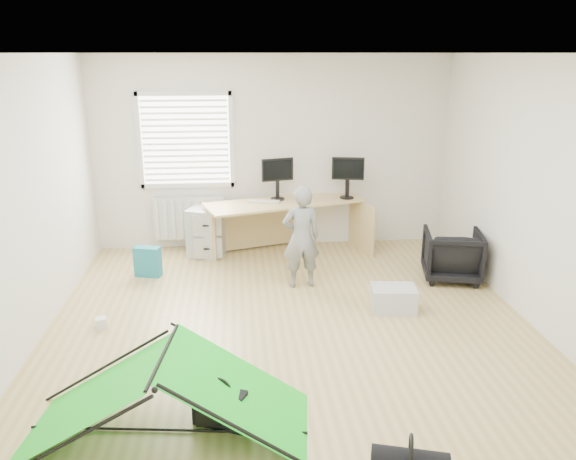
{
  "coord_description": "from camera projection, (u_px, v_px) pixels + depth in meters",
  "views": [
    {
      "loc": [
        -0.51,
        -5.11,
        2.7
      ],
      "look_at": [
        0.0,
        0.4,
        0.95
      ],
      "focal_mm": 35.0,
      "sensor_mm": 36.0,
      "label": 1
    }
  ],
  "objects": [
    {
      "name": "ground",
      "position": [
        292.0,
        331.0,
        5.71
      ],
      "size": [
        5.5,
        5.5,
        0.0
      ],
      "primitive_type": "plane",
      "color": "tan",
      "rests_on": "ground"
    },
    {
      "name": "back_wall",
      "position": [
        273.0,
        153.0,
        7.92
      ],
      "size": [
        5.0,
        0.02,
        2.7
      ],
      "primitive_type": "cube",
      "color": "silver",
      "rests_on": "ground"
    },
    {
      "name": "window",
      "position": [
        186.0,
        140.0,
        7.71
      ],
      "size": [
        1.2,
        0.06,
        1.2
      ],
      "primitive_type": "cube",
      "color": "silver",
      "rests_on": "back_wall"
    },
    {
      "name": "radiator",
      "position": [
        190.0,
        218.0,
        8.0
      ],
      "size": [
        1.0,
        0.12,
        0.6
      ],
      "primitive_type": "cube",
      "color": "silver",
      "rests_on": "back_wall"
    },
    {
      "name": "desk",
      "position": [
        285.0,
        227.0,
        7.84
      ],
      "size": [
        2.3,
        1.31,
        0.75
      ],
      "primitive_type": "cube",
      "rotation": [
        0.0,
        0.0,
        0.3
      ],
      "color": "tan",
      "rests_on": "ground"
    },
    {
      "name": "filing_cabinet",
      "position": [
        208.0,
        230.0,
        7.82
      ],
      "size": [
        0.61,
        0.7,
        0.68
      ],
      "primitive_type": "cube",
      "rotation": [
        0.0,
        0.0,
        -0.36
      ],
      "color": "#AFB1B5",
      "rests_on": "ground"
    },
    {
      "name": "monitor_left",
      "position": [
        277.0,
        185.0,
        7.75
      ],
      "size": [
        0.46,
        0.2,
        0.43
      ],
      "primitive_type": "cube",
      "rotation": [
        0.0,
        0.0,
        0.25
      ],
      "color": "black",
      "rests_on": "desk"
    },
    {
      "name": "monitor_right",
      "position": [
        347.0,
        183.0,
        7.82
      ],
      "size": [
        0.46,
        0.19,
        0.43
      ],
      "primitive_type": "cube",
      "rotation": [
        0.0,
        0.0,
        -0.21
      ],
      "color": "black",
      "rests_on": "desk"
    },
    {
      "name": "keyboard",
      "position": [
        264.0,
        201.0,
        7.68
      ],
      "size": [
        0.46,
        0.24,
        0.02
      ],
      "primitive_type": "cube",
      "rotation": [
        0.0,
        0.0,
        -0.22
      ],
      "color": "beige",
      "rests_on": "desk"
    },
    {
      "name": "thermos",
      "position": [
        348.0,
        189.0,
        7.93
      ],
      "size": [
        0.08,
        0.08,
        0.22
      ],
      "primitive_type": "cylinder",
      "rotation": [
        0.0,
        0.0,
        -0.33
      ],
      "color": "#C46D81",
      "rests_on": "desk"
    },
    {
      "name": "office_chair",
      "position": [
        452.0,
        255.0,
        6.94
      ],
      "size": [
        0.8,
        0.82,
        0.63
      ],
      "primitive_type": "imported",
      "rotation": [
        0.0,
        0.0,
        2.92
      ],
      "color": "black",
      "rests_on": "ground"
    },
    {
      "name": "person",
      "position": [
        301.0,
        237.0,
        6.63
      ],
      "size": [
        0.48,
        0.34,
        1.24
      ],
      "primitive_type": "imported",
      "rotation": [
        0.0,
        0.0,
        3.25
      ],
      "color": "slate",
      "rests_on": "ground"
    },
    {
      "name": "kite",
      "position": [
        166.0,
        394.0,
        4.09
      ],
      "size": [
        2.18,
        1.16,
        0.65
      ],
      "primitive_type": null,
      "rotation": [
        0.0,
        0.0,
        -0.13
      ],
      "color": "#13CE1F",
      "rests_on": "ground"
    },
    {
      "name": "storage_crate",
      "position": [
        393.0,
        299.0,
        6.13
      ],
      "size": [
        0.52,
        0.39,
        0.27
      ],
      "primitive_type": "cube",
      "rotation": [
        0.0,
        0.0,
        -0.12
      ],
      "color": "#B7BCC0",
      "rests_on": "ground"
    },
    {
      "name": "tote_bag",
      "position": [
        148.0,
        262.0,
        7.06
      ],
      "size": [
        0.35,
        0.22,
        0.38
      ],
      "primitive_type": "cube",
      "rotation": [
        0.0,
        0.0,
        -0.26
      ],
      "color": "teal",
      "rests_on": "ground"
    },
    {
      "name": "laptop_bag",
      "position": [
        220.0,
        408.0,
        4.21
      ],
      "size": [
        0.43,
        0.28,
        0.31
      ],
      "primitive_type": "cube",
      "rotation": [
        0.0,
        0.0,
        -0.42
      ],
      "color": "black",
      "rests_on": "ground"
    },
    {
      "name": "white_box",
      "position": [
        101.0,
        323.0,
        5.76
      ],
      "size": [
        0.13,
        0.13,
        0.11
      ],
      "primitive_type": "cube",
      "rotation": [
        0.0,
        0.0,
        0.27
      ],
      "color": "silver",
      "rests_on": "ground"
    }
  ]
}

